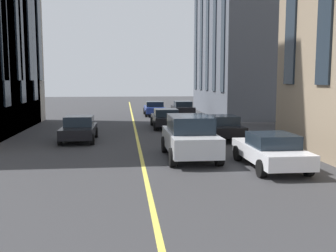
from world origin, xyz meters
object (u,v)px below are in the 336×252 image
object	(u,v)px
car_black_oncoming	(79,129)
car_black_near	(183,108)
car_black_parked_b	(222,127)
car_white_mid	(271,150)
car_silver_parked_a	(190,137)
car_black_far	(166,118)
car_blue_trailing	(154,108)

from	to	relation	value
car_black_oncoming	car_black_near	xyz separation A→B (m)	(15.38, -8.16, 0.00)
car_black_oncoming	car_black_parked_b	world-z (taller)	car_black_oncoming
car_white_mid	car_silver_parked_a	bearing A→B (deg)	52.54
car_black_parked_b	car_white_mid	bearing A→B (deg)	180.00
car_white_mid	car_black_near	size ratio (longest dim) A/B	1.00
car_white_mid	car_black_near	world-z (taller)	same
car_white_mid	car_black_parked_b	size ratio (longest dim) A/B	1.00
car_black_oncoming	car_black_near	distance (m)	17.41
car_white_mid	car_black_far	distance (m)	13.43
car_black_near	car_silver_parked_a	xyz separation A→B (m)	(-20.88, 2.81, 0.27)
car_blue_trailing	car_black_parked_b	distance (m)	15.50
car_white_mid	car_silver_parked_a	xyz separation A→B (m)	(2.16, 2.81, 0.27)
car_silver_parked_a	car_black_parked_b	xyz separation A→B (m)	(5.49, -2.81, -0.27)
car_black_far	car_blue_trailing	bearing A→B (deg)	0.39
car_blue_trailing	car_black_near	distance (m)	2.78
car_black_oncoming	car_black_near	bearing A→B (deg)	-27.95
car_white_mid	car_black_parked_b	bearing A→B (deg)	0.00
car_blue_trailing	car_black_oncoming	world-z (taller)	car_black_oncoming
car_blue_trailing	car_black_oncoming	size ratio (longest dim) A/B	1.13
car_white_mid	car_black_near	distance (m)	23.03
car_black_far	car_silver_parked_a	xyz separation A→B (m)	(-11.00, 0.11, 0.27)
car_white_mid	car_black_far	bearing A→B (deg)	11.62
car_black_near	car_black_parked_b	distance (m)	15.39
car_black_near	car_silver_parked_a	distance (m)	21.07
car_black_near	car_black_parked_b	world-z (taller)	same
car_black_parked_b	car_black_near	bearing A→B (deg)	0.00
car_blue_trailing	car_white_mid	world-z (taller)	same
car_silver_parked_a	car_white_mid	bearing A→B (deg)	-127.46
car_blue_trailing	car_silver_parked_a	world-z (taller)	car_silver_parked_a
car_blue_trailing	car_black_near	bearing A→B (deg)	-87.05
car_white_mid	car_black_parked_b	world-z (taller)	same
car_black_oncoming	car_black_far	xyz separation A→B (m)	(5.51, -5.46, 0.00)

